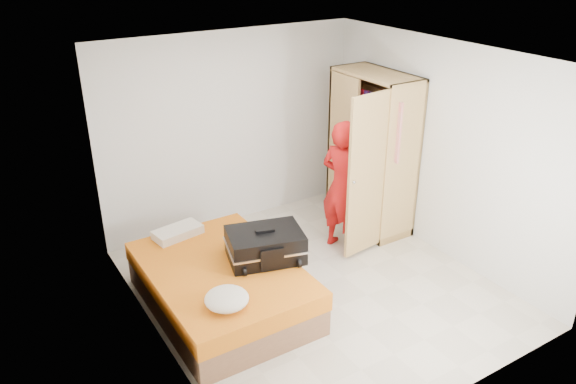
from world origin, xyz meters
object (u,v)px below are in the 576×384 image
round_cushion (227,299)px  wardrobe (371,157)px  bed (222,286)px  person (343,187)px  suitcase (265,245)px

round_cushion → wardrobe: bearing=24.9°
bed → person: size_ratio=1.20×
bed → person: bearing=11.0°
person → round_cushion: (-2.09, -1.00, -0.26)m
person → round_cushion: bearing=99.4°
round_cushion → person: bearing=25.7°
person → round_cushion: 2.33m
person → suitcase: size_ratio=1.82×
suitcase → round_cushion: (-0.73, -0.55, -0.08)m
suitcase → wardrobe: bearing=35.2°
wardrobe → round_cushion: (-2.75, -1.27, -0.42)m
person → round_cushion: person is taller
bed → round_cushion: bearing=-110.9°
round_cushion → suitcase: bearing=37.1°
suitcase → person: bearing=34.0°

